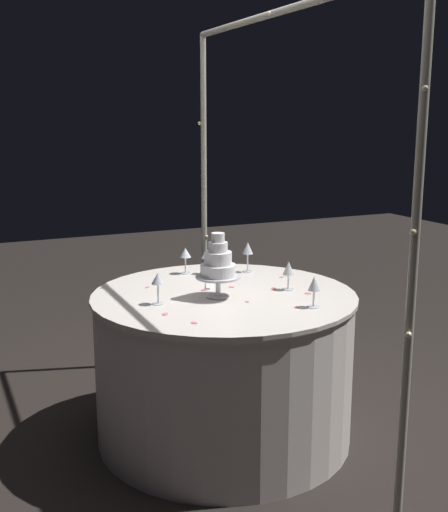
# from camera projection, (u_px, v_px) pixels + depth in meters

# --- Properties ---
(ground_plane) EXTENTS (12.00, 12.00, 0.00)m
(ground_plane) POSITION_uv_depth(u_px,v_px,m) (224.00, 434.00, 3.34)
(ground_plane) COLOR black
(decorative_arch) EXTENTS (2.03, 0.06, 2.14)m
(decorative_arch) POSITION_uv_depth(u_px,v_px,m) (281.00, 164.00, 3.17)
(decorative_arch) COLOR #B7B29E
(decorative_arch) RESTS_ON ground
(main_table) EXTENTS (1.32, 1.32, 0.76)m
(main_table) POSITION_uv_depth(u_px,v_px,m) (224.00, 365.00, 3.26)
(main_table) COLOR silver
(main_table) RESTS_ON ground
(tiered_cake) EXTENTS (0.22, 0.22, 0.32)m
(tiered_cake) POSITION_uv_depth(u_px,v_px,m) (218.00, 265.00, 3.07)
(tiered_cake) COLOR silver
(tiered_cake) RESTS_ON main_table
(wine_glass_0) EXTENTS (0.07, 0.07, 0.15)m
(wine_glass_0) POSITION_uv_depth(u_px,v_px,m) (185.00, 254.00, 3.56)
(wine_glass_0) COLOR silver
(wine_glass_0) RESTS_ON main_table
(wine_glass_1) EXTENTS (0.06, 0.06, 0.15)m
(wine_glass_1) POSITION_uv_depth(u_px,v_px,m) (289.00, 270.00, 3.22)
(wine_glass_1) COLOR silver
(wine_glass_1) RESTS_ON main_table
(wine_glass_2) EXTENTS (0.06, 0.06, 0.15)m
(wine_glass_2) POSITION_uv_depth(u_px,v_px,m) (314.00, 285.00, 2.92)
(wine_glass_2) COLOR silver
(wine_glass_2) RESTS_ON main_table
(wine_glass_3) EXTENTS (0.06, 0.06, 0.14)m
(wine_glass_3) POSITION_uv_depth(u_px,v_px,m) (206.00, 255.00, 3.55)
(wine_glass_3) COLOR silver
(wine_glass_3) RESTS_ON main_table
(wine_glass_4) EXTENTS (0.06, 0.06, 0.15)m
(wine_glass_4) POSITION_uv_depth(u_px,v_px,m) (158.00, 280.00, 2.97)
(wine_glass_4) COLOR silver
(wine_glass_4) RESTS_ON main_table
(wine_glass_5) EXTENTS (0.06, 0.06, 0.17)m
(wine_glass_5) POSITION_uv_depth(u_px,v_px,m) (248.00, 250.00, 3.59)
(wine_glass_5) COLOR silver
(wine_glass_5) RESTS_ON main_table
(cake_knife) EXTENTS (0.28, 0.14, 0.01)m
(cake_knife) POSITION_uv_depth(u_px,v_px,m) (208.00, 283.00, 3.35)
(cake_knife) COLOR silver
(cake_knife) RESTS_ON main_table
(rose_petal_0) EXTENTS (0.05, 0.04, 0.00)m
(rose_petal_0) POSITION_uv_depth(u_px,v_px,m) (165.00, 314.00, 2.83)
(rose_petal_0) COLOR #EA6B84
(rose_petal_0) RESTS_ON main_table
(rose_petal_1) EXTENTS (0.04, 0.03, 0.00)m
(rose_petal_1) POSITION_uv_depth(u_px,v_px,m) (274.00, 288.00, 3.26)
(rose_petal_1) COLOR #EA6B84
(rose_petal_1) RESTS_ON main_table
(rose_petal_2) EXTENTS (0.04, 0.04, 0.00)m
(rose_petal_2) POSITION_uv_depth(u_px,v_px,m) (308.00, 293.00, 3.17)
(rose_petal_2) COLOR #EA6B84
(rose_petal_2) RESTS_ON main_table
(rose_petal_3) EXTENTS (0.03, 0.02, 0.00)m
(rose_petal_3) POSITION_uv_depth(u_px,v_px,m) (215.00, 278.00, 3.47)
(rose_petal_3) COLOR #EA6B84
(rose_petal_3) RESTS_ON main_table
(rose_petal_4) EXTENTS (0.04, 0.05, 0.00)m
(rose_petal_4) POSITION_uv_depth(u_px,v_px,m) (204.00, 290.00, 3.23)
(rose_petal_4) COLOR #EA6B84
(rose_petal_4) RESTS_ON main_table
(rose_petal_5) EXTENTS (0.04, 0.03, 0.00)m
(rose_petal_5) POSITION_uv_depth(u_px,v_px,m) (194.00, 323.00, 2.71)
(rose_petal_5) COLOR #EA6B84
(rose_petal_5) RESTS_ON main_table
(rose_petal_6) EXTENTS (0.04, 0.03, 0.00)m
(rose_petal_6) POSITION_uv_depth(u_px,v_px,m) (297.00, 307.00, 2.93)
(rose_petal_6) COLOR #EA6B84
(rose_petal_6) RESTS_ON main_table
(rose_petal_7) EXTENTS (0.04, 0.03, 0.00)m
(rose_petal_7) POSITION_uv_depth(u_px,v_px,m) (232.00, 287.00, 3.29)
(rose_petal_7) COLOR #EA6B84
(rose_petal_7) RESTS_ON main_table
(rose_petal_8) EXTENTS (0.03, 0.03, 0.00)m
(rose_petal_8) POSITION_uv_depth(u_px,v_px,m) (247.00, 302.00, 3.02)
(rose_petal_8) COLOR #EA6B84
(rose_petal_8) RESTS_ON main_table
(rose_petal_9) EXTENTS (0.03, 0.03, 0.00)m
(rose_petal_9) POSITION_uv_depth(u_px,v_px,m) (147.00, 287.00, 3.28)
(rose_petal_9) COLOR #EA6B84
(rose_petal_9) RESTS_ON main_table
(rose_petal_10) EXTENTS (0.03, 0.03, 0.00)m
(rose_petal_10) POSITION_uv_depth(u_px,v_px,m) (282.00, 277.00, 3.49)
(rose_petal_10) COLOR #EA6B84
(rose_petal_10) RESTS_ON main_table
(rose_petal_11) EXTENTS (0.04, 0.05, 0.00)m
(rose_petal_11) POSITION_uv_depth(u_px,v_px,m) (233.00, 280.00, 3.44)
(rose_petal_11) COLOR #EA6B84
(rose_petal_11) RESTS_ON main_table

